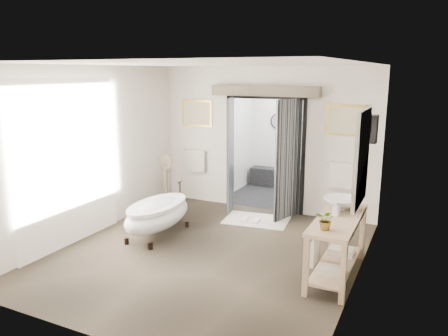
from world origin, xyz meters
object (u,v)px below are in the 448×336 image
(clawfoot_tub, at_px, (158,214))
(basin, at_px, (341,204))
(vanity, at_px, (335,242))
(rug, at_px, (256,220))

(clawfoot_tub, xyz_separation_m, basin, (3.06, 0.17, 0.55))
(vanity, xyz_separation_m, basin, (-0.02, 0.39, 0.43))
(vanity, height_order, rug, vanity)
(clawfoot_tub, bearing_deg, basin, 3.15)
(clawfoot_tub, bearing_deg, vanity, -4.06)
(clawfoot_tub, distance_m, vanity, 3.09)
(vanity, height_order, basin, basin)
(basin, bearing_deg, clawfoot_tub, 177.21)
(basin, bearing_deg, vanity, -93.47)
(clawfoot_tub, xyz_separation_m, rug, (1.26, 1.46, -0.38))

